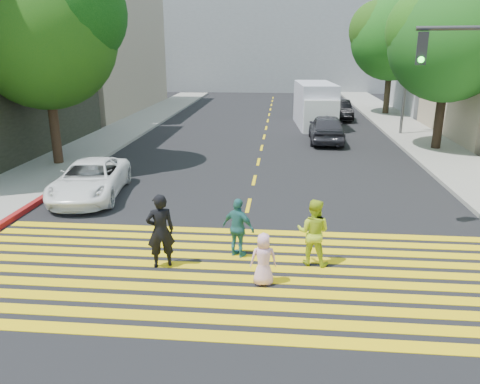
# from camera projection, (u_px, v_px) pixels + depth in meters

# --- Properties ---
(ground) EXTENTS (120.00, 120.00, 0.00)m
(ground) POSITION_uv_depth(u_px,v_px,m) (226.00, 302.00, 9.49)
(ground) COLOR black
(sidewalk_left) EXTENTS (3.00, 40.00, 0.15)m
(sidewalk_left) POSITION_uv_depth(u_px,v_px,m) (139.00, 122.00, 31.11)
(sidewalk_left) COLOR gray
(sidewalk_left) RESTS_ON ground
(sidewalk_right) EXTENTS (3.00, 60.00, 0.15)m
(sidewalk_right) POSITION_uv_depth(u_px,v_px,m) (434.00, 150.00, 22.97)
(sidewalk_right) COLOR gray
(sidewalk_right) RESTS_ON ground
(curb_red) EXTENTS (0.20, 8.00, 0.16)m
(curb_red) POSITION_uv_depth(u_px,v_px,m) (45.00, 197.00, 15.77)
(curb_red) COLOR maroon
(curb_red) RESTS_ON ground
(crosswalk) EXTENTS (13.40, 5.30, 0.01)m
(crosswalk) POSITION_uv_depth(u_px,v_px,m) (233.00, 272.00, 10.70)
(crosswalk) COLOR yellow
(crosswalk) RESTS_ON ground
(lane_line) EXTENTS (0.12, 34.40, 0.01)m
(lane_line) POSITION_uv_depth(u_px,v_px,m) (267.00, 124.00, 30.86)
(lane_line) COLOR yellow
(lane_line) RESTS_ON ground
(building_left_tan) EXTENTS (12.00, 16.00, 10.00)m
(building_left_tan) POSITION_uv_depth(u_px,v_px,m) (63.00, 45.00, 35.99)
(building_left_tan) COLOR tan
(building_left_tan) RESTS_ON ground
(building_right_grey) EXTENTS (10.00, 10.00, 10.00)m
(building_right_grey) POSITION_uv_depth(u_px,v_px,m) (471.00, 45.00, 35.18)
(building_right_grey) COLOR gray
(building_right_grey) RESTS_ON ground
(backdrop_block) EXTENTS (30.00, 8.00, 12.00)m
(backdrop_block) POSITION_uv_depth(u_px,v_px,m) (276.00, 36.00, 53.29)
(backdrop_block) COLOR gray
(backdrop_block) RESTS_ON ground
(tree_left) EXTENTS (6.82, 6.36, 8.35)m
(tree_left) POSITION_uv_depth(u_px,v_px,m) (45.00, 28.00, 18.53)
(tree_left) COLOR #442F1A
(tree_left) RESTS_ON ground
(tree_right_near) EXTENTS (7.34, 7.10, 7.98)m
(tree_right_near) POSITION_uv_depth(u_px,v_px,m) (452.00, 36.00, 21.45)
(tree_right_near) COLOR black
(tree_right_near) RESTS_ON ground
(tree_right_far) EXTENTS (7.17, 6.79, 8.51)m
(tree_right_far) POSITION_uv_depth(u_px,v_px,m) (394.00, 34.00, 33.21)
(tree_right_far) COLOR black
(tree_right_far) RESTS_ON ground
(pedestrian_man) EXTENTS (0.76, 0.64, 1.78)m
(pedestrian_man) POSITION_uv_depth(u_px,v_px,m) (160.00, 231.00, 10.78)
(pedestrian_man) COLOR black
(pedestrian_man) RESTS_ON ground
(pedestrian_woman) EXTENTS (0.91, 0.79, 1.61)m
(pedestrian_woman) POSITION_uv_depth(u_px,v_px,m) (313.00, 232.00, 10.92)
(pedestrian_woman) COLOR #B9D224
(pedestrian_woman) RESTS_ON ground
(pedestrian_child) EXTENTS (0.62, 0.45, 1.18)m
(pedestrian_child) POSITION_uv_depth(u_px,v_px,m) (263.00, 259.00, 10.03)
(pedestrian_child) COLOR #F3B2CC
(pedestrian_child) RESTS_ON ground
(pedestrian_extra) EXTENTS (0.94, 0.72, 1.49)m
(pedestrian_extra) POSITION_uv_depth(u_px,v_px,m) (238.00, 228.00, 11.32)
(pedestrian_extra) COLOR #2D7476
(pedestrian_extra) RESTS_ON ground
(white_sedan) EXTENTS (2.60, 4.66, 1.23)m
(white_sedan) POSITION_uv_depth(u_px,v_px,m) (90.00, 179.00, 15.90)
(white_sedan) COLOR white
(white_sedan) RESTS_ON ground
(dark_car_near) EXTENTS (1.87, 4.46, 1.51)m
(dark_car_near) POSITION_uv_depth(u_px,v_px,m) (327.00, 128.00, 24.94)
(dark_car_near) COLOR #29282E
(dark_car_near) RESTS_ON ground
(silver_car) EXTENTS (2.47, 4.68, 1.29)m
(silver_car) POSITION_uv_depth(u_px,v_px,m) (318.00, 104.00, 36.16)
(silver_car) COLOR gray
(silver_car) RESTS_ON ground
(dark_car_parked) EXTENTS (1.55, 4.11, 1.34)m
(dark_car_parked) POSITION_uv_depth(u_px,v_px,m) (339.00, 110.00, 32.62)
(dark_car_parked) COLOR black
(dark_car_parked) RESTS_ON ground
(white_van) EXTENTS (2.58, 5.89, 2.71)m
(white_van) POSITION_uv_depth(u_px,v_px,m) (315.00, 106.00, 29.63)
(white_van) COLOR silver
(white_van) RESTS_ON ground
(street_lamp) EXTENTS (1.98, 0.48, 8.77)m
(street_lamp) POSITION_uv_depth(u_px,v_px,m) (406.00, 44.00, 25.40)
(street_lamp) COLOR #5C5C5C
(street_lamp) RESTS_ON ground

